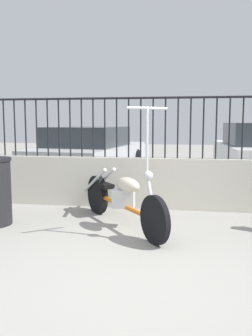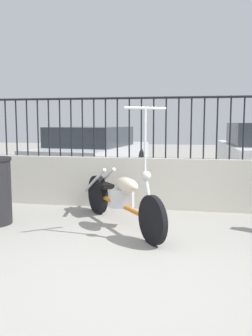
# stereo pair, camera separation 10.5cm
# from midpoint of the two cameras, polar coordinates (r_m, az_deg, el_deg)

# --- Properties ---
(ground_plane) EXTENTS (40.00, 40.00, 0.00)m
(ground_plane) POSITION_cam_midpoint_polar(r_m,az_deg,el_deg) (3.34, -0.54, -17.02)
(ground_plane) COLOR gray
(low_wall) EXTENTS (8.84, 0.18, 0.80)m
(low_wall) POSITION_cam_midpoint_polar(r_m,az_deg,el_deg) (5.92, 4.47, -2.34)
(low_wall) COLOR beige
(low_wall) RESTS_ON ground_plane
(fence_railing) EXTENTS (8.84, 0.04, 0.95)m
(fence_railing) POSITION_cam_midpoint_polar(r_m,az_deg,el_deg) (5.85, 4.57, 7.56)
(fence_railing) COLOR black
(fence_railing) RESTS_ON low_wall
(motorcycle_orange) EXTENTS (1.48, 1.90, 1.54)m
(motorcycle_orange) POSITION_cam_midpoint_polar(r_m,az_deg,el_deg) (4.97, -1.71, -4.34)
(motorcycle_orange) COLOR black
(motorcycle_orange) RESTS_ON ground_plane
(car_silver) EXTENTS (2.15, 4.30, 1.25)m
(car_silver) POSITION_cam_midpoint_polar(r_m,az_deg,el_deg) (9.14, -5.80, 2.43)
(car_silver) COLOR black
(car_silver) RESTS_ON ground_plane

